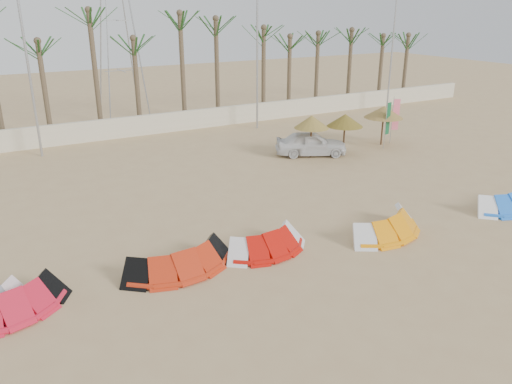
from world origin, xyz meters
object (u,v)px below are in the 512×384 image
kite_red_left (8,297)px  kite_red_right (263,239)px  parasol_mid (345,120)px  kite_orange (382,222)px  kite_red_mid (176,255)px  parasol_right (384,112)px  kite_blue (502,198)px  car (311,143)px  parasol_left (312,122)px

kite_red_left → kite_red_right: (8.05, -0.29, -0.00)m
kite_red_left → parasol_mid: size_ratio=1.51×
kite_red_left → kite_orange: bearing=-5.5°
kite_red_mid → parasol_right: parasol_right is taller
kite_blue → kite_red_mid: bearing=172.1°
kite_orange → car: car is taller
kite_red_mid → parasol_left: bearing=36.3°
parasol_right → kite_red_left: bearing=-158.9°
kite_blue → kite_red_left: bearing=174.2°
kite_red_mid → car: 14.18m
kite_red_mid → parasol_mid: (13.06, 7.72, 1.55)m
kite_red_right → kite_blue: 10.77m
parasol_mid → car: size_ratio=0.58×
kite_blue → parasol_right: bearing=75.2°
kite_red_left → car: bearing=27.6°
kite_red_mid → kite_blue: bearing=-7.9°
kite_red_right → parasol_left: size_ratio=1.35×
kite_orange → parasol_right: bearing=47.3°
kite_red_right → parasol_left: parasol_left is taller
parasol_left → parasol_mid: parasol_left is taller
kite_red_left → kite_blue: 18.80m
kite_red_right → car: car is taller
kite_blue → parasol_right: size_ratio=1.38×
kite_red_mid → kite_orange: same height
kite_orange → parasol_mid: size_ratio=1.62×
parasol_left → car: 1.42m
kite_red_right → kite_blue: same height
kite_red_left → parasol_left: size_ratio=1.48×
kite_red_left → kite_orange: 12.69m
kite_red_mid → parasol_left: 13.83m
kite_orange → car: bearing=69.3°
car → parasol_left: bearing=168.2°
kite_blue → parasol_left: size_ratio=1.38×
kite_red_mid → kite_red_right: same height
kite_red_left → parasol_left: bearing=27.0°
kite_red_right → car: (8.26, 8.81, 0.26)m
parasol_left → kite_orange: bearing=-109.9°
kite_red_right → parasol_right: 15.93m
car → kite_orange: bearing=-174.3°
kite_red_right → parasol_left: 11.73m
parasol_left → car: (0.28, 0.36, -1.34)m
kite_red_left → kite_red_mid: bearing=0.3°
kite_orange → parasol_left: (3.39, 9.38, 1.60)m
parasol_mid → parasol_right: (3.37, 0.53, 0.04)m
kite_orange → kite_blue: (6.07, -0.67, -0.00)m
kite_red_right → kite_orange: same height
kite_blue → parasol_mid: 9.78m
kite_red_mid → parasol_left: size_ratio=1.59×
kite_red_mid → parasol_right: (16.43, 8.25, 1.59)m
parasol_mid → parasol_right: parasol_right is taller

